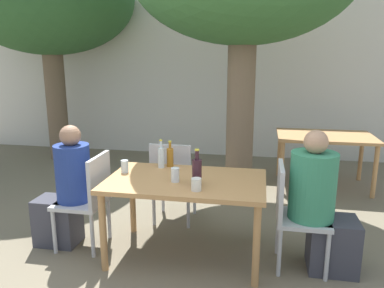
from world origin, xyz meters
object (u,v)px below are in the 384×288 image
(dining_table_front, at_px, (186,188))
(drinking_glass_2, at_px, (125,166))
(patio_chair_2, at_px, (173,178))
(wine_bottle_1, at_px, (197,171))
(drinking_glass_1, at_px, (196,184))
(person_seated_0, at_px, (66,193))
(patio_chair_1, at_px, (293,210))
(patio_chair_0, at_px, (89,196))
(amber_bottle_2, at_px, (170,157))
(water_bottle_0, at_px, (161,157))
(drinking_glass_0, at_px, (175,175))
(dining_table_back, at_px, (325,141))
(person_seated_1, at_px, (321,208))

(dining_table_front, xyz_separation_m, drinking_glass_2, (-0.60, 0.09, 0.14))
(patio_chair_2, height_order, wine_bottle_1, wine_bottle_1)
(drinking_glass_1, relative_size, drinking_glass_2, 0.88)
(person_seated_0, xyz_separation_m, drinking_glass_1, (1.31, -0.27, 0.27))
(patio_chair_1, bearing_deg, patio_chair_2, 61.29)
(dining_table_front, xyz_separation_m, patio_chair_0, (-0.93, 0.00, -0.14))
(wine_bottle_1, distance_m, amber_bottle_2, 0.61)
(amber_bottle_2, distance_m, drinking_glass_2, 0.46)
(wine_bottle_1, height_order, drinking_glass_2, wine_bottle_1)
(water_bottle_0, distance_m, amber_bottle_2, 0.09)
(drinking_glass_2, bearing_deg, amber_bottle_2, 36.25)
(dining_table_front, relative_size, person_seated_0, 1.18)
(drinking_glass_0, relative_size, drinking_glass_1, 1.21)
(dining_table_front, bearing_deg, patio_chair_2, 112.86)
(dining_table_front, height_order, person_seated_0, person_seated_0)
(wine_bottle_1, relative_size, drinking_glass_2, 2.66)
(dining_table_back, distance_m, drinking_glass_0, 2.81)
(person_seated_1, xyz_separation_m, drinking_glass_0, (-1.24, -0.09, 0.25))
(drinking_glass_1, bearing_deg, person_seated_1, 14.66)
(person_seated_0, bearing_deg, water_bottle_0, 109.35)
(drinking_glass_0, distance_m, drinking_glass_2, 0.55)
(patio_chair_0, height_order, wine_bottle_1, wine_bottle_1)
(dining_table_front, distance_m, dining_table_back, 2.69)
(patio_chair_0, height_order, drinking_glass_0, patio_chair_0)
(wine_bottle_1, xyz_separation_m, drinking_glass_0, (-0.20, 0.05, -0.06))
(drinking_glass_0, distance_m, drinking_glass_1, 0.28)
(patio_chair_2, relative_size, person_seated_0, 0.77)
(person_seated_0, relative_size, drinking_glass_2, 10.14)
(patio_chair_0, bearing_deg, dining_table_back, 132.29)
(person_seated_1, bearing_deg, dining_table_back, -9.06)
(person_seated_0, bearing_deg, drinking_glass_2, 98.68)
(person_seated_0, bearing_deg, amber_bottle_2, 110.85)
(dining_table_back, distance_m, drinking_glass_1, 2.85)
(person_seated_0, xyz_separation_m, drinking_glass_0, (1.10, -0.09, 0.28))
(dining_table_back, height_order, water_bottle_0, water_bottle_0)
(dining_table_back, height_order, wine_bottle_1, wine_bottle_1)
(dining_table_front, distance_m, amber_bottle_2, 0.46)
(patio_chair_2, height_order, drinking_glass_1, patio_chair_2)
(patio_chair_0, xyz_separation_m, wine_bottle_1, (1.05, -0.13, 0.34))
(patio_chair_0, xyz_separation_m, drinking_glass_2, (0.33, 0.09, 0.28))
(water_bottle_0, bearing_deg, amber_bottle_2, 35.77)
(patio_chair_0, bearing_deg, patio_chair_2, 135.49)
(patio_chair_0, xyz_separation_m, amber_bottle_2, (0.70, 0.36, 0.32))
(dining_table_front, relative_size, drinking_glass_1, 13.56)
(person_seated_1, relative_size, drinking_glass_1, 11.85)
(drinking_glass_1, bearing_deg, drinking_glass_2, 154.46)
(person_seated_1, distance_m, drinking_glass_0, 1.26)
(dining_table_front, bearing_deg, dining_table_back, 55.74)
(patio_chair_1, relative_size, person_seated_1, 0.75)
(patio_chair_0, distance_m, patio_chair_2, 0.93)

